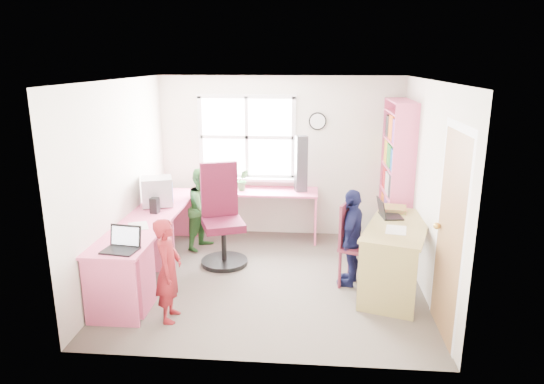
% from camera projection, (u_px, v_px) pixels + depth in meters
% --- Properties ---
extents(room, '(3.64, 3.44, 2.44)m').
position_uv_depth(room, '(272.00, 182.00, 5.75)').
color(room, '#4D453D').
rests_on(room, ground).
extents(l_desk, '(2.38, 2.95, 0.75)m').
position_uv_depth(l_desk, '(158.00, 250.00, 5.69)').
color(l_desk, pink).
rests_on(l_desk, ground).
extents(right_desk, '(1.03, 1.52, 0.80)m').
position_uv_depth(right_desk, '(397.00, 243.00, 5.58)').
color(right_desk, '#9D8C4E').
rests_on(right_desk, ground).
extents(bookshelf, '(0.30, 1.02, 2.10)m').
position_uv_depth(bookshelf, '(396.00, 180.00, 6.72)').
color(bookshelf, pink).
rests_on(bookshelf, ground).
extents(swivel_chair, '(0.79, 0.79, 1.32)m').
position_uv_depth(swivel_chair, '(222.00, 221.00, 6.37)').
color(swivel_chair, black).
rests_on(swivel_chair, ground).
extents(wooden_chair, '(0.57, 0.57, 1.02)m').
position_uv_depth(wooden_chair, '(355.00, 241.00, 5.72)').
color(wooden_chair, maroon).
rests_on(wooden_chair, ground).
extents(crt_monitor, '(0.48, 0.45, 0.38)m').
position_uv_depth(crt_monitor, '(157.00, 192.00, 6.36)').
color(crt_monitor, '#9B9B9F').
rests_on(crt_monitor, l_desk).
extents(laptop_left, '(0.38, 0.33, 0.23)m').
position_uv_depth(laptop_left, '(122.00, 244.00, 4.92)').
color(laptop_left, black).
rests_on(laptop_left, l_desk).
extents(laptop_right, '(0.30, 0.35, 0.22)m').
position_uv_depth(laptop_right, '(387.00, 213.00, 5.79)').
color(laptop_right, black).
rests_on(laptop_right, right_desk).
extents(speaker_a, '(0.11, 0.11, 0.20)m').
position_uv_depth(speaker_a, '(155.00, 205.00, 6.09)').
color(speaker_a, black).
rests_on(speaker_a, l_desk).
extents(speaker_b, '(0.12, 0.12, 0.20)m').
position_uv_depth(speaker_b, '(168.00, 193.00, 6.66)').
color(speaker_b, black).
rests_on(speaker_b, l_desk).
extents(cd_tower, '(0.20, 0.19, 0.82)m').
position_uv_depth(cd_tower, '(301.00, 164.00, 7.02)').
color(cd_tower, black).
rests_on(cd_tower, l_desk).
extents(game_box, '(0.32, 0.32, 0.06)m').
position_uv_depth(game_box, '(395.00, 209.00, 6.01)').
color(game_box, red).
rests_on(game_box, right_desk).
extents(paper_a, '(0.32, 0.37, 0.00)m').
position_uv_depth(paper_a, '(138.00, 226.00, 5.63)').
color(paper_a, silver).
rests_on(paper_a, l_desk).
extents(paper_b, '(0.27, 0.35, 0.00)m').
position_uv_depth(paper_b, '(396.00, 230.00, 5.34)').
color(paper_b, silver).
rests_on(paper_b, right_desk).
extents(potted_plant, '(0.21, 0.18, 0.32)m').
position_uv_depth(potted_plant, '(243.00, 180.00, 7.13)').
color(potted_plant, '#29682C').
rests_on(potted_plant, l_desk).
extents(person_red, '(0.28, 0.41, 1.10)m').
position_uv_depth(person_red, '(168.00, 270.00, 4.93)').
color(person_red, maroon).
rests_on(person_red, ground).
extents(person_green, '(0.63, 0.70, 1.17)m').
position_uv_depth(person_green, '(204.00, 208.00, 6.86)').
color(person_green, '#2C6829').
rests_on(person_green, ground).
extents(person_navy, '(0.47, 0.74, 1.18)m').
position_uv_depth(person_navy, '(352.00, 237.00, 5.73)').
color(person_navy, '#151842').
rests_on(person_navy, ground).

